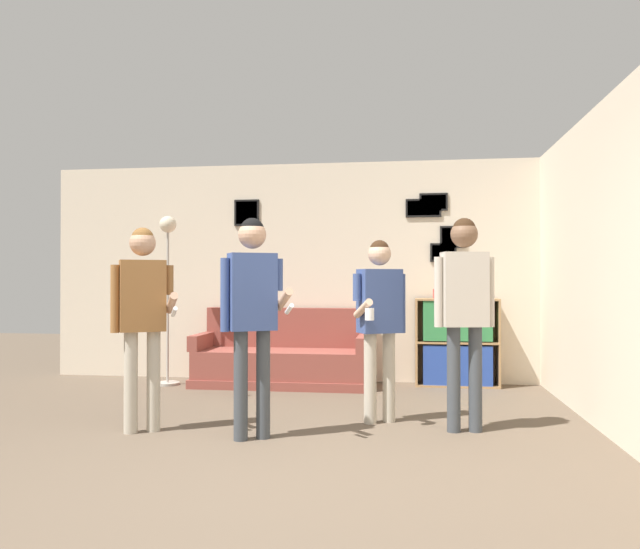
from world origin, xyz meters
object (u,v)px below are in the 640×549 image
Objects in this scene: person_spectator_near_bookshelf at (464,299)px; drinking_cup at (436,294)px; couch at (282,360)px; bookshelf at (457,342)px; person_player_foreground_left at (142,306)px; person_player_foreground_center at (252,302)px; floor_lamp at (168,267)px; person_watcher_holding_cup at (380,311)px; bottle_on_floor at (237,387)px.

person_spectator_near_bookshelf is 15.64× the size of drinking_cup.
bookshelf reaches higher than couch.
person_player_foreground_left is 0.95m from person_player_foreground_center.
floor_lamp is 1.26× the size of person_watcher_holding_cup.
drinking_cup is (0.58, 2.01, 0.11)m from person_watcher_holding_cup.
floor_lamp is 3.09m from person_watcher_holding_cup.
floor_lamp reaches higher than person_player_foreground_center.
bottle_on_floor is (0.35, 1.62, -0.93)m from person_player_foreground_left.
floor_lamp reaches higher than couch.
person_spectator_near_bookshelf is (1.67, 0.48, 0.02)m from person_player_foreground_center.
bottle_on_floor is at bearing 147.03° from person_watcher_holding_cup.
floor_lamp is (-1.35, -0.19, 1.11)m from couch.
couch is 1.99m from drinking_cup.
bookshelf is 9.17× the size of drinking_cup.
person_player_foreground_left is 6.62× the size of bottle_on_floor.
person_player_foreground_left is 2.64m from person_spectator_near_bookshelf.
drinking_cup is at bearing 60.43° from person_player_foreground_center.
person_watcher_holding_cup is at bearing -32.97° from bottle_on_floor.
drinking_cup reaches higher than bookshelf.
drinking_cup is at bearing 73.84° from person_watcher_holding_cup.
floor_lamp reaches higher than person_spectator_near_bookshelf.
person_player_foreground_left is at bearing -105.61° from couch.
drinking_cup is at bearing 6.85° from floor_lamp.
bookshelf is 3.54m from floor_lamp.
person_spectator_near_bookshelf is at bearing -46.64° from couch.
floor_lamp is at bearing 124.70° from person_player_foreground_center.
person_player_foreground_center is 1.20m from person_watcher_holding_cup.
person_player_foreground_left is (0.67, -2.24, -0.37)m from floor_lamp.
person_watcher_holding_cup is 14.21× the size of drinking_cup.
person_spectator_near_bookshelf is 6.94× the size of bottle_on_floor.
couch is 18.34× the size of drinking_cup.
person_watcher_holding_cup is (1.91, 0.61, -0.06)m from person_player_foreground_left.
floor_lamp is 1.15× the size of person_spectator_near_bookshelf.
floor_lamp is at bearing 148.88° from bottle_on_floor.
person_spectator_near_bookshelf reaches higher than bookshelf.
couch is at bearing -173.88° from drinking_cup.
bottle_on_floor is (-0.60, 1.73, -0.97)m from person_player_foreground_center.
bookshelf is at bearing 87.10° from person_spectator_near_bookshelf.
person_watcher_holding_cup is (1.23, -1.82, 0.68)m from couch.
floor_lamp is 3.21m from drinking_cup.
bookshelf is at bearing 43.82° from person_player_foreground_left.
floor_lamp is 17.91× the size of drinking_cup.
floor_lamp is 1.20× the size of person_player_foreground_left.
couch is 1.29× the size of person_watcher_holding_cup.
person_player_foreground_left reaches higher than couch.
bottle_on_floor is at bearing 77.90° from person_player_foreground_left.
person_player_foreground_center is (0.27, -2.53, 0.78)m from couch.
person_watcher_holding_cup is 0.75m from person_spectator_near_bookshelf.
person_spectator_near_bookshelf is (2.61, 0.37, 0.06)m from person_player_foreground_left.
person_spectator_near_bookshelf reaches higher than person_player_foreground_center.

